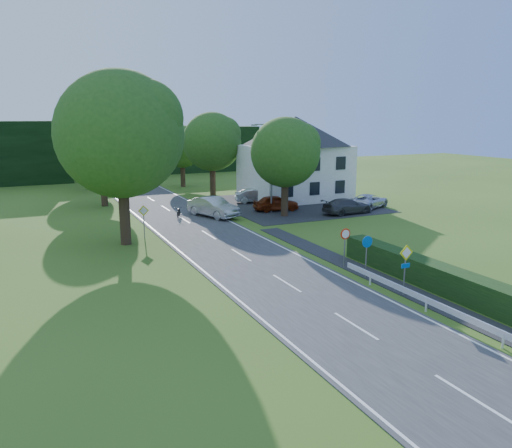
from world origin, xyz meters
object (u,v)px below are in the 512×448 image
motorcycle (179,212)px  parked_car_silver_b (369,201)px  parked_car_red (276,203)px  streetlight (270,164)px  parked_car_grey (347,206)px  moving_car (213,207)px  parked_car_silver_a (256,196)px  parasol (284,193)px

motorcycle → parked_car_silver_b: size_ratio=0.39×
motorcycle → parked_car_red: parked_car_red is taller
streetlight → parked_car_grey: 7.88m
parked_car_red → parked_car_silver_b: 9.01m
moving_car → parked_car_silver_a: moving_car is taller
streetlight → moving_car: size_ratio=1.54×
parked_car_silver_a → parked_car_grey: parked_car_silver_a is taller
parked_car_silver_b → motorcycle: bearing=55.7°
moving_car → parked_car_grey: (11.35, -3.82, -0.17)m
parked_car_silver_a → parasol: size_ratio=2.22×
streetlight → parked_car_grey: bearing=-30.3°
motorcycle → parked_car_silver_b: parked_car_silver_b is taller
moving_car → parked_car_silver_a: size_ratio=1.22×
streetlight → moving_car: streetlight is taller
motorcycle → parked_car_red: bearing=17.5°
motorcycle → parked_car_silver_a: parked_car_silver_a is taller
parked_car_silver_b → parked_car_grey: bearing=89.0°
parked_car_red → parked_car_grey: size_ratio=0.89×
parked_car_red → parked_car_silver_b: size_ratio=0.87×
parked_car_grey → parked_car_silver_a: bearing=24.9°
moving_car → parked_car_red: bearing=-19.0°
streetlight → moving_car: (-5.36, 0.32, -3.57)m
parked_car_silver_a → parked_car_silver_b: bearing=-113.9°
streetlight → parked_car_grey: (5.99, -3.50, -3.74)m
moving_car → parked_car_silver_a: (6.45, 4.93, -0.15)m
streetlight → parasol: size_ratio=4.19×
motorcycle → parked_car_red: 9.10m
parked_car_red → parasol: parasol is taller
parked_car_silver_b → parked_car_red: bearing=49.8°
streetlight → parasol: (4.15, 5.00, -3.56)m
parked_car_grey → parked_car_silver_b: parked_car_grey is taller
motorcycle → parked_car_silver_a: 10.10m
streetlight → parked_car_silver_b: bearing=-11.8°
motorcycle → parasol: bearing=38.9°
parked_car_red → parked_car_silver_a: parked_car_red is taller
parked_car_red → parked_car_silver_a: size_ratio=0.99×
parked_car_silver_b → streetlight: bearing=54.2°
streetlight → parked_car_red: bearing=30.5°
moving_car → parked_car_grey: bearing=-39.5°
streetlight → parasol: streetlight is taller
motorcycle → parked_car_grey: parked_car_grey is taller
parasol → streetlight: bearing=-129.7°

